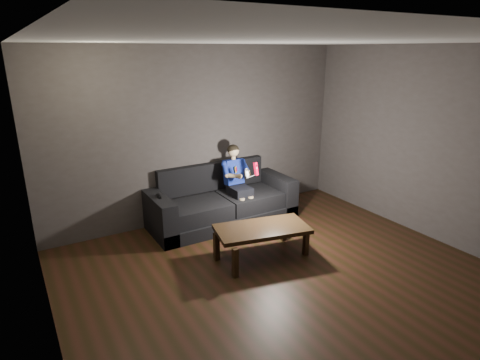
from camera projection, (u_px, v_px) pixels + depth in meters
floor at (297, 288)px, 4.63m from camera, size 5.00×5.00×0.00m
back_wall at (201, 135)px, 6.25m from camera, size 5.00×0.04×2.70m
left_wall at (42, 228)px, 3.00m from camera, size 0.04×5.00×2.70m
right_wall at (447, 148)px, 5.43m from camera, size 0.04×5.00×2.70m
ceiling at (310, 41)px, 3.79m from camera, size 5.00×5.00×0.02m
sofa at (221, 204)px, 6.36m from camera, size 2.30×0.99×0.89m
child at (237, 176)px, 6.29m from camera, size 0.44×0.54×1.08m
wii_remote_red at (256, 169)px, 5.92m from camera, size 0.07×0.08×0.20m
nunchuk_white at (247, 173)px, 5.86m from camera, size 0.06×0.09×0.15m
wii_remote_black at (159, 196)px, 5.67m from camera, size 0.05×0.16×0.03m
coffee_table at (262, 231)px, 5.20m from camera, size 1.29×0.84×0.43m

